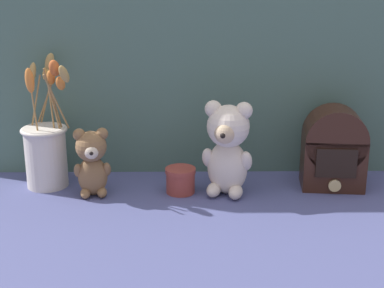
% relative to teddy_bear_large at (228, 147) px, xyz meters
% --- Properties ---
extents(ground_plane, '(4.00, 4.00, 0.00)m').
position_rel_teddy_bear_large_xyz_m(ground_plane, '(-0.09, -0.00, -0.12)').
color(ground_plane, '#4C5184').
extents(backdrop_wall, '(1.26, 0.02, 0.68)m').
position_rel_teddy_bear_large_xyz_m(backdrop_wall, '(-0.09, 0.16, 0.21)').
color(backdrop_wall, '#4C6B5B').
rests_on(backdrop_wall, ground).
extents(teddy_bear_large, '(0.13, 0.12, 0.24)m').
position_rel_teddy_bear_large_xyz_m(teddy_bear_large, '(0.00, 0.00, 0.00)').
color(teddy_bear_large, beige).
rests_on(teddy_bear_large, ground).
extents(teddy_bear_medium, '(0.10, 0.09, 0.17)m').
position_rel_teddy_bear_large_xyz_m(teddy_bear_medium, '(-0.34, -0.00, -0.03)').
color(teddy_bear_medium, olive).
rests_on(teddy_bear_medium, ground).
extents(flower_vase, '(0.15, 0.16, 0.34)m').
position_rel_teddy_bear_large_xyz_m(flower_vase, '(-0.46, 0.06, -0.02)').
color(flower_vase, silver).
rests_on(flower_vase, ground).
extents(vintage_radio, '(0.17, 0.12, 0.21)m').
position_rel_teddy_bear_large_xyz_m(vintage_radio, '(0.28, 0.04, -0.02)').
color(vintage_radio, '#381E14').
rests_on(vintage_radio, ground).
extents(decorative_tin_tall, '(0.08, 0.08, 0.06)m').
position_rel_teddy_bear_large_xyz_m(decorative_tin_tall, '(-0.12, 0.01, -0.09)').
color(decorative_tin_tall, '#993D33').
rests_on(decorative_tin_tall, ground).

